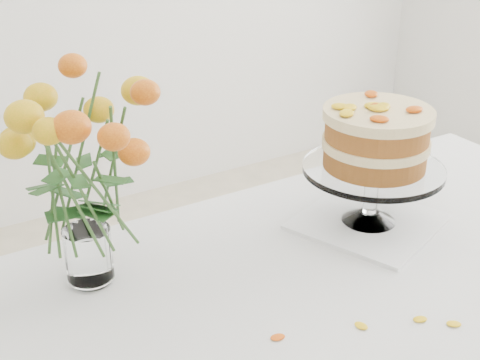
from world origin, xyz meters
The scene contains 8 objects.
table centered at (0.00, 0.00, 0.67)m, with size 1.43×0.93×0.76m.
napkin centered at (0.13, 0.17, 0.76)m, with size 0.28×0.28×0.01m, color white.
cake_stand centered at (0.13, 0.17, 0.95)m, with size 0.30×0.30×0.27m.
rose_vase centered at (-0.47, 0.28, 1.02)m, with size 0.36×0.36×0.45m.
stray_petal_a centered at (-0.12, -0.10, 0.76)m, with size 0.03×0.02×0.00m, color yellow.
stray_petal_b centered at (-0.02, -0.14, 0.76)m, with size 0.03×0.02×0.00m, color yellow.
stray_petal_c centered at (0.02, -0.18, 0.76)m, with size 0.03×0.02×0.00m, color yellow.
stray_petal_d centered at (-0.26, -0.05, 0.76)m, with size 0.03×0.02×0.00m, color yellow.
Camera 1 is at (-0.78, -0.78, 1.48)m, focal length 50.00 mm.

